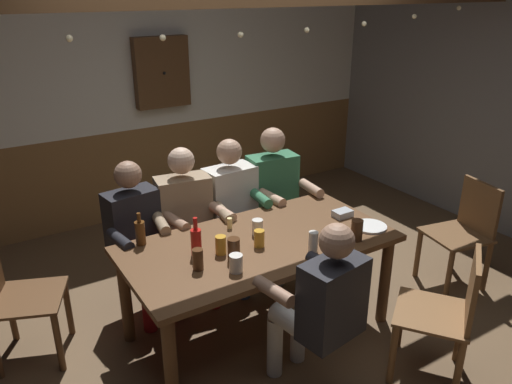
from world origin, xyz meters
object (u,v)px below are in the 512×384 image
(person_1, at_px, (187,218))
(pint_glass_0, at_px, (335,243))
(pint_glass_2, at_px, (236,263))
(wall_dart_cabinet, at_px, (162,72))
(pint_glass_5, at_px, (357,230))
(dining_table, at_px, (259,253))
(bottle_0, at_px, (140,232))
(pint_glass_6, at_px, (198,259))
(chair_empty_near_right, at_px, (464,231))
(person_0, at_px, (139,233))
(table_candle, at_px, (230,223))
(person_3, at_px, (276,194))
(pint_glass_3, at_px, (234,249))
(chair_empty_near_left, at_px, (14,296))
(pint_glass_7, at_px, (313,242))
(person_4, at_px, (321,302))
(condiment_caddy, at_px, (342,213))
(pint_glass_4, at_px, (259,238))
(pint_glass_1, at_px, (221,245))
(pint_glass_8, at_px, (257,227))
(bottle_1, at_px, (196,241))
(chair_empty_far_end, at_px, (447,313))
(person_2, at_px, (235,206))
(plate_0, at_px, (370,226))

(person_1, relative_size, pint_glass_0, 7.84)
(pint_glass_2, distance_m, wall_dart_cabinet, 2.74)
(person_1, xyz_separation_m, pint_glass_5, (0.79, -1.04, 0.13))
(dining_table, height_order, bottle_0, bottle_0)
(pint_glass_6, bearing_deg, pint_glass_5, -11.78)
(chair_empty_near_right, bearing_deg, pint_glass_5, 100.68)
(person_0, bearing_deg, table_candle, 133.73)
(person_1, xyz_separation_m, person_3, (0.83, -0.00, 0.02))
(pint_glass_3, xyz_separation_m, pint_glass_6, (-0.24, 0.02, -0.01))
(chair_empty_near_left, distance_m, pint_glass_7, 1.96)
(person_4, distance_m, pint_glass_6, 0.78)
(person_1, distance_m, condiment_caddy, 1.19)
(pint_glass_4, bearing_deg, pint_glass_1, 169.90)
(chair_empty_near_left, distance_m, pint_glass_5, 2.29)
(person_1, relative_size, pint_glass_8, 10.79)
(bottle_0, bearing_deg, chair_empty_near_left, 165.04)
(pint_glass_5, xyz_separation_m, pint_glass_7, (-0.35, 0.03, -0.00))
(pint_glass_3, distance_m, pint_glass_6, 0.24)
(person_4, distance_m, bottle_1, 0.88)
(pint_glass_5, bearing_deg, chair_empty_near_right, -0.24)
(dining_table, relative_size, chair_empty_far_end, 2.08)
(table_candle, bearing_deg, chair_empty_near_right, -18.52)
(chair_empty_near_right, relative_size, pint_glass_1, 7.07)
(person_3, xyz_separation_m, pint_glass_3, (-0.88, -0.83, 0.11))
(person_3, height_order, pint_glass_8, person_3)
(dining_table, height_order, pint_glass_8, pint_glass_8)
(person_3, bearing_deg, pint_glass_7, 74.54)
(person_1, bearing_deg, pint_glass_6, 78.93)
(dining_table, xyz_separation_m, person_0, (-0.61, 0.69, 0.02))
(bottle_1, bearing_deg, pint_glass_7, -28.58)
(chair_empty_far_end, relative_size, bottle_1, 3.33)
(pint_glass_1, bearing_deg, pint_glass_7, -29.46)
(dining_table, height_order, wall_dart_cabinet, wall_dart_cabinet)
(person_3, distance_m, pint_glass_4, 1.00)
(pint_glass_2, relative_size, pint_glass_4, 0.96)
(wall_dart_cabinet, bearing_deg, chair_empty_near_left, -136.31)
(table_candle, relative_size, wall_dart_cabinet, 0.11)
(person_2, xyz_separation_m, pint_glass_8, (-0.17, -0.61, 0.11))
(person_2, bearing_deg, pint_glass_3, 56.16)
(bottle_0, bearing_deg, pint_glass_0, -37.97)
(table_candle, relative_size, bottle_1, 0.30)
(person_4, distance_m, plate_0, 0.92)
(chair_empty_near_right, bearing_deg, chair_empty_near_left, 84.87)
(plate_0, xyz_separation_m, bottle_1, (-1.23, 0.30, 0.09))
(pint_glass_4, bearing_deg, pint_glass_2, -146.10)
(person_0, relative_size, condiment_caddy, 8.44)
(table_candle, bearing_deg, person_2, 56.07)
(chair_empty_near_right, distance_m, pint_glass_7, 1.58)
(chair_empty_near_right, relative_size, condiment_caddy, 6.29)
(dining_table, bearing_deg, condiment_caddy, 0.16)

